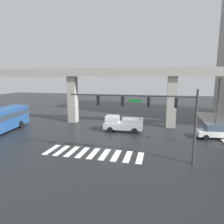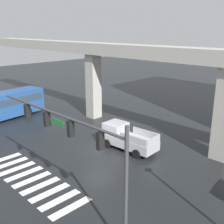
# 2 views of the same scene
# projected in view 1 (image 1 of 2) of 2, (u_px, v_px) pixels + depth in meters

# --- Properties ---
(ground_plane) EXTENTS (120.00, 120.00, 0.00)m
(ground_plane) POSITION_uv_depth(u_px,v_px,m) (109.00, 136.00, 24.80)
(ground_plane) COLOR black
(crosswalk_stripes) EXTENTS (9.35, 2.80, 0.01)m
(crosswalk_stripes) POSITION_uv_depth(u_px,v_px,m) (93.00, 153.00, 18.96)
(crosswalk_stripes) COLOR silver
(crosswalk_stripes) RESTS_ON ground
(elevated_overpass) EXTENTS (58.37, 2.06, 8.47)m
(elevated_overpass) POSITION_uv_depth(u_px,v_px,m) (119.00, 76.00, 29.53)
(elevated_overpass) COLOR #ADA89E
(elevated_overpass) RESTS_ON ground
(pickup_truck) EXTENTS (5.19, 2.29, 2.08)m
(pickup_truck) POSITION_uv_depth(u_px,v_px,m) (121.00, 124.00, 26.58)
(pickup_truck) COLOR #A8AAAF
(pickup_truck) RESTS_ON ground
(sedan_white) EXTENTS (4.50, 2.41, 1.72)m
(sedan_white) POSITION_uv_depth(u_px,v_px,m) (215.00, 131.00, 23.55)
(sedan_white) COLOR silver
(sedan_white) RESTS_ON ground
(traffic_signal_mast) EXTENTS (10.89, 0.32, 6.20)m
(traffic_signal_mast) POSITION_uv_depth(u_px,v_px,m) (150.00, 107.00, 16.80)
(traffic_signal_mast) COLOR #38383D
(traffic_signal_mast) RESTS_ON ground
(street_lamp_mid_block) EXTENTS (0.44, 0.70, 7.24)m
(street_lamp_mid_block) POSITION_uv_depth(u_px,v_px,m) (218.00, 96.00, 27.34)
(street_lamp_mid_block) COLOR #38383D
(street_lamp_mid_block) RESTS_ON ground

